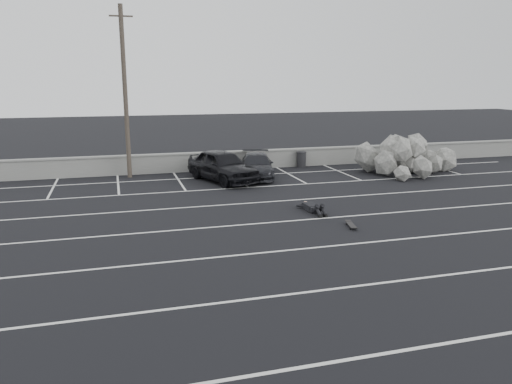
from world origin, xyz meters
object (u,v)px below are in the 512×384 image
object	(u,v)px
car_right	(256,166)
skateboard	(351,225)
person	(311,204)
car_left	(223,166)
riprap_pile	(408,163)
utility_pole	(125,93)
trash_bin	(301,159)

from	to	relation	value
car_right	skateboard	bearing A→B (deg)	-71.76
car_right	person	distance (m)	7.12
car_left	person	size ratio (longest dim) A/B	1.96
car_right	riprap_pile	xyz separation A→B (m)	(8.43, -1.06, -0.10)
utility_pole	trash_bin	bearing A→B (deg)	2.33
riprap_pile	skateboard	size ratio (longest dim) A/B	7.44
trash_bin	skateboard	world-z (taller)	trash_bin
trash_bin	riprap_pile	world-z (taller)	riprap_pile
car_right	trash_bin	world-z (taller)	car_right
car_right	riprap_pile	world-z (taller)	riprap_pile
car_left	trash_bin	world-z (taller)	car_left
car_right	skateboard	xyz separation A→B (m)	(0.67, -9.70, -0.54)
car_left	car_right	world-z (taller)	car_left
riprap_pile	utility_pole	bearing A→B (deg)	169.05
riprap_pile	person	xyz separation A→B (m)	(-8.24, -6.05, -0.28)
trash_bin	person	distance (m)	9.86
car_left	trash_bin	size ratio (longest dim) A/B	5.09
riprap_pile	person	distance (m)	10.22
car_right	skateboard	distance (m)	9.73
utility_pole	person	distance (m)	11.87
car_right	utility_pole	distance (m)	7.68
car_left	trash_bin	xyz separation A→B (m)	(5.32, 2.75, -0.33)
utility_pole	riprap_pile	distance (m)	15.63
trash_bin	person	xyz separation A→B (m)	(-3.19, -9.32, -0.23)
car_right	utility_pole	xyz separation A→B (m)	(-6.44, 1.82, 3.78)
car_right	riprap_pile	distance (m)	8.49
person	skateboard	distance (m)	2.64
riprap_pile	skateboard	xyz separation A→B (m)	(-7.76, -8.64, -0.44)
car_left	utility_pole	xyz separation A→B (m)	(-4.50, 2.35, 3.60)
utility_pole	person	bearing A→B (deg)	-53.39
riprap_pile	skateboard	world-z (taller)	riprap_pile
person	utility_pole	bearing A→B (deg)	124.77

